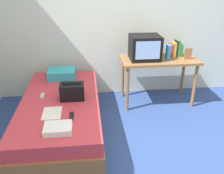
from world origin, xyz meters
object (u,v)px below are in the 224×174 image
Objects in this scene: remote_dark at (72,116)px; picture_frame at (188,54)px; bed at (61,115)px; magazine at (52,113)px; water_bottle at (168,52)px; remote_silver at (42,96)px; book_row at (176,49)px; desk at (159,64)px; tv at (145,47)px; folded_towel at (58,128)px; handbag at (72,91)px; pillow at (62,73)px.

picture_frame is at bearing 30.93° from remote_dark.
magazine is at bearing -98.94° from bed.
water_bottle is (1.58, 0.59, 0.62)m from bed.
magazine is 2.01× the size of remote_silver.
picture_frame is at bearing -56.84° from book_row.
bed is 1.72× the size of desk.
tv is 1.96× the size of water_bottle.
remote_silver is 0.85m from folded_towel.
desk is at bearing 18.63° from remote_silver.
water_bottle is at bearing 30.09° from magazine.
desk is at bearing 27.16° from handbag.
tv is at bearing -176.22° from desk.
picture_frame is at bearing -4.26° from water_bottle.
handbag is at bearing 57.91° from magazine.
water_bottle is 0.90× the size of book_row.
book_row is (1.75, 0.76, 0.62)m from bed.
remote_dark is 0.68m from remote_silver.
desk is at bearing 40.76° from remote_dark.
bed is at bearing -159.50° from water_bottle.
book_row is (0.18, 0.17, -0.00)m from water_bottle.
folded_towel is (-0.12, -0.26, 0.02)m from remote_dark.
remote_dark is (-1.71, -1.02, -0.35)m from picture_frame.
handbag reaches higher than remote_silver.
pillow is 1.36× the size of handbag.
book_row reaches higher than picture_frame.
desk is at bearing 147.43° from water_bottle.
picture_frame is 1.83m from handbag.
book_row is 2.13m from remote_silver.
remote_silver is (-0.17, 0.45, 0.01)m from magazine.
picture_frame is at bearing 25.54° from magazine.
bed is 1.55m from tv.
water_bottle is at bearing 15.48° from remote_silver.
tv is 2.82× the size of remote_dark.
pillow is at bearing 72.63° from remote_silver.
book_row is at bearing 40.78° from folded_towel.
pillow reaches higher than magazine.
desk is at bearing -2.98° from pillow.
remote_dark is at bearing -142.53° from book_row.
book_row is 1.81m from pillow.
book_row reaches higher than desk.
remote_silver reaches higher than bed.
water_bottle is 1.91m from remote_silver.
bed is 12.82× the size of remote_dark.
pillow is at bearing 88.47° from magazine.
folded_towel is (-1.42, -1.38, -0.15)m from desk.
bed is 11.49× the size of picture_frame.
book_row reaches higher than remote_dark.
pillow is at bearing -179.39° from book_row.
tv is at bearing 48.96° from folded_towel.
pillow is 1.46m from folded_towel.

